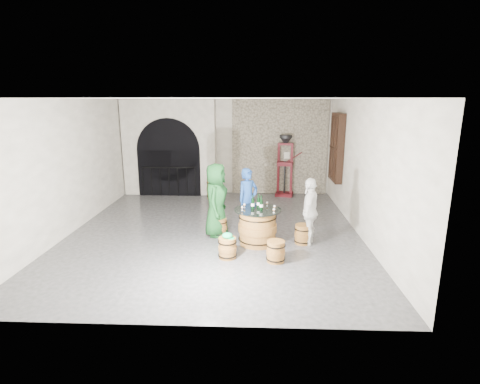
{
  "coord_description": "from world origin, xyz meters",
  "views": [
    {
      "loc": [
        0.98,
        -8.75,
        3.18
      ],
      "look_at": [
        0.63,
        -0.16,
        1.05
      ],
      "focal_mm": 28.0,
      "sensor_mm": 36.0,
      "label": 1
    }
  ],
  "objects_px": {
    "barrel_stool_near_left": "(227,248)",
    "wine_bottle_center": "(261,204)",
    "person_green": "(216,200)",
    "person_white": "(310,211)",
    "person_blue": "(248,199)",
    "barrel_stool_left": "(219,227)",
    "wine_bottle_left": "(253,203)",
    "barrel_table": "(258,227)",
    "corking_press": "(285,161)",
    "wine_bottle_right": "(259,202)",
    "barrel_stool_right": "(303,234)",
    "barrel_stool_near_right": "(276,251)",
    "barrel_stool_far": "(248,220)",
    "side_barrel": "(214,189)"
  },
  "relations": [
    {
      "from": "wine_bottle_right",
      "to": "corking_press",
      "type": "bearing_deg",
      "value": 77.9
    },
    {
      "from": "barrel_stool_right",
      "to": "wine_bottle_right",
      "type": "bearing_deg",
      "value": 176.1
    },
    {
      "from": "side_barrel",
      "to": "barrel_stool_near_left",
      "type": "bearing_deg",
      "value": -80.61
    },
    {
      "from": "barrel_stool_near_left",
      "to": "person_green",
      "type": "xyz_separation_m",
      "value": [
        -0.36,
        1.33,
        0.66
      ]
    },
    {
      "from": "barrel_table",
      "to": "barrel_stool_near_right",
      "type": "relative_size",
      "value": 2.39
    },
    {
      "from": "wine_bottle_left",
      "to": "person_white",
      "type": "bearing_deg",
      "value": 1.33
    },
    {
      "from": "barrel_stool_left",
      "to": "barrel_stool_near_right",
      "type": "height_order",
      "value": "same"
    },
    {
      "from": "person_green",
      "to": "wine_bottle_center",
      "type": "relative_size",
      "value": 5.38
    },
    {
      "from": "side_barrel",
      "to": "corking_press",
      "type": "bearing_deg",
      "value": 11.56
    },
    {
      "from": "person_blue",
      "to": "wine_bottle_center",
      "type": "xyz_separation_m",
      "value": [
        0.31,
        -1.02,
        0.16
      ]
    },
    {
      "from": "wine_bottle_left",
      "to": "person_blue",
      "type": "bearing_deg",
      "value": 97.45
    },
    {
      "from": "barrel_stool_near_left",
      "to": "person_white",
      "type": "xyz_separation_m",
      "value": [
        1.78,
        0.88,
        0.54
      ]
    },
    {
      "from": "barrel_stool_near_left",
      "to": "wine_bottle_center",
      "type": "distance_m",
      "value": 1.27
    },
    {
      "from": "barrel_table",
      "to": "wine_bottle_center",
      "type": "distance_m",
      "value": 0.54
    },
    {
      "from": "barrel_stool_left",
      "to": "wine_bottle_left",
      "type": "bearing_deg",
      "value": -29.34
    },
    {
      "from": "barrel_stool_far",
      "to": "corking_press",
      "type": "height_order",
      "value": "corking_press"
    },
    {
      "from": "corking_press",
      "to": "side_barrel",
      "type": "bearing_deg",
      "value": -156.89
    },
    {
      "from": "person_white",
      "to": "barrel_table",
      "type": "bearing_deg",
      "value": -69.22
    },
    {
      "from": "barrel_stool_near_left",
      "to": "person_white",
      "type": "relative_size",
      "value": 0.29
    },
    {
      "from": "person_white",
      "to": "side_barrel",
      "type": "bearing_deg",
      "value": -128.28
    },
    {
      "from": "barrel_table",
      "to": "wine_bottle_right",
      "type": "xyz_separation_m",
      "value": [
        0.02,
        0.12,
        0.54
      ]
    },
    {
      "from": "wine_bottle_center",
      "to": "wine_bottle_right",
      "type": "xyz_separation_m",
      "value": [
        -0.06,
        0.16,
        0.0
      ]
    },
    {
      "from": "barrel_stool_near_left",
      "to": "wine_bottle_left",
      "type": "xyz_separation_m",
      "value": [
        0.51,
        0.85,
        0.72
      ]
    },
    {
      "from": "barrel_stool_left",
      "to": "barrel_stool_right",
      "type": "xyz_separation_m",
      "value": [
        1.94,
        -0.43,
        0.0
      ]
    },
    {
      "from": "barrel_stool_far",
      "to": "barrel_stool_near_right",
      "type": "distance_m",
      "value": 2.05
    },
    {
      "from": "barrel_table",
      "to": "corking_press",
      "type": "bearing_deg",
      "value": 77.99
    },
    {
      "from": "person_green",
      "to": "side_barrel",
      "type": "height_order",
      "value": "person_green"
    },
    {
      "from": "barrel_table",
      "to": "corking_press",
      "type": "distance_m",
      "value": 4.55
    },
    {
      "from": "barrel_stool_near_right",
      "to": "person_green",
      "type": "height_order",
      "value": "person_green"
    },
    {
      "from": "person_blue",
      "to": "wine_bottle_left",
      "type": "distance_m",
      "value": 0.98
    },
    {
      "from": "barrel_table",
      "to": "barrel_stool_far",
      "type": "relative_size",
      "value": 2.39
    },
    {
      "from": "barrel_stool_left",
      "to": "person_blue",
      "type": "relative_size",
      "value": 0.28
    },
    {
      "from": "barrel_stool_right",
      "to": "wine_bottle_right",
      "type": "height_order",
      "value": "wine_bottle_right"
    },
    {
      "from": "barrel_stool_far",
      "to": "side_barrel",
      "type": "relative_size",
      "value": 0.65
    },
    {
      "from": "barrel_stool_left",
      "to": "barrel_stool_near_right",
      "type": "bearing_deg",
      "value": -48.42
    },
    {
      "from": "person_white",
      "to": "wine_bottle_left",
      "type": "relative_size",
      "value": 4.68
    },
    {
      "from": "barrel_stool_far",
      "to": "side_barrel",
      "type": "xyz_separation_m",
      "value": [
        -1.16,
        2.9,
        0.12
      ]
    },
    {
      "from": "barrel_table",
      "to": "person_green",
      "type": "height_order",
      "value": "person_green"
    },
    {
      "from": "barrel_stool_left",
      "to": "person_blue",
      "type": "xyz_separation_m",
      "value": [
        0.67,
        0.51,
        0.56
      ]
    },
    {
      "from": "person_blue",
      "to": "wine_bottle_center",
      "type": "distance_m",
      "value": 1.08
    },
    {
      "from": "wine_bottle_center",
      "to": "corking_press",
      "type": "relative_size",
      "value": 0.16
    },
    {
      "from": "person_green",
      "to": "person_white",
      "type": "bearing_deg",
      "value": -95.75
    },
    {
      "from": "barrel_table",
      "to": "barrel_stool_left",
      "type": "xyz_separation_m",
      "value": [
        -0.91,
        0.48,
        -0.18
      ]
    },
    {
      "from": "barrel_table",
      "to": "barrel_stool_left",
      "type": "bearing_deg",
      "value": 152.46
    },
    {
      "from": "person_green",
      "to": "wine_bottle_center",
      "type": "bearing_deg",
      "value": -111.48
    },
    {
      "from": "barrel_table",
      "to": "barrel_stool_right",
      "type": "relative_size",
      "value": 2.39
    },
    {
      "from": "barrel_stool_near_left",
      "to": "wine_bottle_center",
      "type": "height_order",
      "value": "wine_bottle_center"
    },
    {
      "from": "barrel_stool_near_left",
      "to": "barrel_stool_right",
      "type": "bearing_deg",
      "value": 27.8
    },
    {
      "from": "barrel_stool_left",
      "to": "corking_press",
      "type": "bearing_deg",
      "value": 64.72
    },
    {
      "from": "barrel_stool_left",
      "to": "person_white",
      "type": "xyz_separation_m",
      "value": [
        2.07,
        -0.42,
        0.54
      ]
    }
  ]
}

